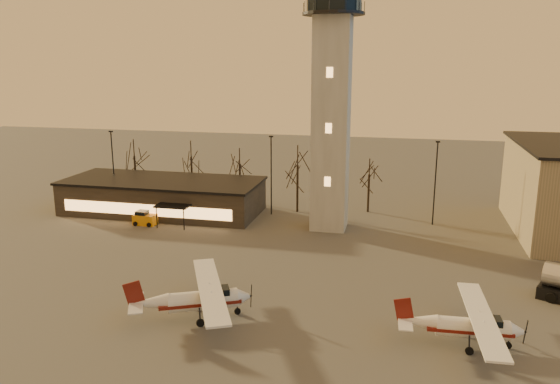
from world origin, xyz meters
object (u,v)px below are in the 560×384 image
Objects in this scene: control_tower at (332,87)px; cessna_front at (474,331)px; terminal at (163,196)px; service_cart at (145,219)px; cessna_rear at (205,303)px.

control_tower reaches higher than cessna_front.
terminal is 9.23× the size of service_cart.
terminal is at bearing 94.69° from service_cart.
cessna_rear is at bearing -103.37° from control_tower.
cessna_rear is at bearing -59.57° from terminal.
terminal is at bearing 139.63° from cessna_front.
control_tower reaches higher than terminal.
terminal reaches higher than cessna_front.
terminal is 2.16× the size of cessna_front.
control_tower reaches higher than cessna_rear.
service_cart is (-21.75, -3.84, -15.67)m from control_tower.
cessna_front is at bearing -24.98° from cessna_rear.
control_tower is at bearing 51.23° from cessna_rear.
terminal reaches higher than service_cart.
cessna_rear is 4.41× the size of service_cart.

